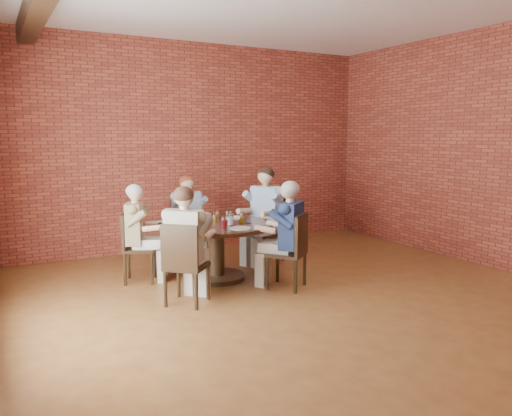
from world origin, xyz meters
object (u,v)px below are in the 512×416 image
diner_d (186,246)px  smartphone (248,222)px  chair_c (133,244)px  chair_e (293,248)px  diner_c (139,234)px  chair_b (187,229)px  diner_e (286,235)px  chair_d (184,261)px  diner_a (264,215)px  dining_table (216,240)px  chair_a (268,226)px  diner_b (188,220)px

diner_d → smartphone: 1.23m
chair_c → chair_e: 2.06m
diner_c → diner_d: 1.13m
chair_e → chair_b: bearing=-108.9°
chair_e → diner_e: bearing=-90.0°
chair_b → chair_d: (-0.73, -1.85, 0.01)m
diner_a → chair_c: bearing=-113.5°
dining_table → smartphone: smartphone is taller
chair_a → diner_c: size_ratio=0.78×
diner_a → diner_e: size_ratio=1.06×
dining_table → chair_b: 1.05m
chair_a → diner_e: 1.38m
dining_table → diner_e: 0.98m
diner_c → chair_d: (0.17, -1.17, -0.13)m
chair_b → chair_e: (0.68, -1.88, 0.01)m
dining_table → smartphone: 0.48m
diner_a → diner_e: (-0.39, -1.25, -0.04)m
chair_e → diner_c: bearing=-75.9°
diner_b → smartphone: diner_b is taller
chair_a → diner_e: size_ratio=0.74×
diner_c → smartphone: 1.42m
diner_b → diner_d: (-0.67, -1.71, 0.01)m
dining_table → diner_b: (-0.01, 0.97, 0.12)m
chair_c → diner_b: bearing=-37.6°
chair_d → smartphone: (1.14, 0.64, 0.25)m
chair_a → chair_d: size_ratio=1.05×
diner_c → chair_c: bearing=90.0°
chair_a → diner_e: (-0.48, -1.29, 0.14)m
diner_b → dining_table: bearing=-90.0°
chair_d → chair_a: bearing=-101.0°
chair_a → diner_d: (-1.78, -1.26, 0.14)m
smartphone → diner_d: bearing=-127.3°
chair_b → diner_e: 1.93m
chair_a → chair_c: 2.08m
dining_table → diner_e: size_ratio=1.12×
dining_table → chair_a: chair_a is taller
diner_c → diner_e: 1.90m
dining_table → diner_a: (1.00, 0.49, 0.18)m
chair_a → chair_e: bearing=-43.3°
diner_c → chair_b: bearing=-30.9°
diner_b → chair_d: size_ratio=1.39×
dining_table → chair_b: bearing=90.8°
chair_b → diner_e: (0.63, -1.81, 0.17)m
chair_a → diner_a: 0.20m
dining_table → chair_c: bearing=158.0°
diner_a → chair_c: size_ratio=1.57×
chair_c → diner_c: diner_c is taller
diner_b → diner_e: bearing=-71.0°
dining_table → chair_d: 1.09m
chair_b → smartphone: size_ratio=6.75×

